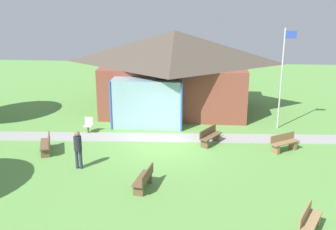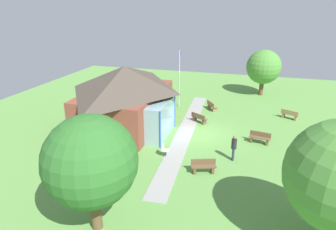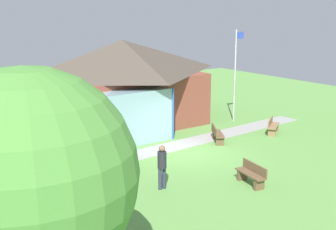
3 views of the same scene
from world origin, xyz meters
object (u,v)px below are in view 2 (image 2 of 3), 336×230
at_px(pavilion, 127,96).
at_px(tree_far_east, 264,67).
at_px(visitor_strolling_lawn, 234,146).
at_px(bench_mid_right, 212,106).
at_px(patio_chair_west, 165,151).
at_px(flagpole, 179,76).
at_px(bench_rear_near_path, 199,118).
at_px(bench_front_center, 260,138).
at_px(bench_front_right, 290,115).
at_px(bench_mid_left, 203,167).
at_px(tree_west_hedge, 91,161).

relative_size(pavilion, tree_far_east, 1.90).
bearing_deg(visitor_strolling_lawn, bench_mid_right, -158.67).
relative_size(bench_mid_right, patio_chair_west, 1.74).
distance_m(visitor_strolling_lawn, tree_far_east, 16.14).
distance_m(flagpole, visitor_strolling_lawn, 11.53).
relative_size(bench_rear_near_path, patio_chair_west, 1.75).
xyz_separation_m(pavilion, tree_far_east, (12.36, -10.75, 0.55)).
xyz_separation_m(pavilion, bench_front_center, (-0.43, -10.61, -2.21)).
relative_size(flagpole, visitor_strolling_lawn, 3.18).
xyz_separation_m(patio_chair_west, visitor_strolling_lawn, (0.74, -4.43, 0.61)).
relative_size(bench_front_right, bench_mid_left, 0.99).
bearing_deg(tree_far_east, bench_front_center, 179.37).
relative_size(visitor_strolling_lawn, tree_far_east, 0.35).
bearing_deg(bench_mid_left, flagpole, -87.74).
bearing_deg(bench_mid_left, bench_rear_near_path, -96.32).
height_order(bench_front_right, patio_chair_west, patio_chair_west).
bearing_deg(bench_rear_near_path, flagpole, 157.30).
bearing_deg(bench_rear_near_path, bench_mid_left, -45.91).
bearing_deg(flagpole, bench_front_center, -129.98).
bearing_deg(flagpole, patio_chair_west, -170.95).
distance_m(bench_front_right, visitor_strolling_lawn, 9.85).
distance_m(bench_mid_left, tree_west_hedge, 7.71).
bearing_deg(flagpole, tree_far_east, -51.36).
height_order(bench_rear_near_path, bench_mid_left, same).
bearing_deg(bench_front_center, visitor_strolling_lawn, 71.46).
xyz_separation_m(pavilion, bench_front_right, (5.34, -13.17, -2.21)).
relative_size(bench_front_right, tree_far_east, 0.31).
bearing_deg(bench_mid_right, bench_front_right, 52.82).
bearing_deg(bench_front_right, patio_chair_west, -105.83).
height_order(flagpole, bench_mid_right, flagpole).
bearing_deg(bench_rear_near_path, bench_front_right, 54.05).
distance_m(tree_west_hedge, tree_far_east, 24.97).
bearing_deg(tree_far_east, bench_rear_near_path, 153.15).
bearing_deg(bench_front_right, bench_front_center, -87.74).
bearing_deg(bench_mid_right, tree_far_east, 111.73).
xyz_separation_m(bench_mid_right, tree_west_hedge, (-17.32, 2.69, 3.02)).
distance_m(bench_front_right, tree_far_east, 7.92).
bearing_deg(visitor_strolling_lawn, tree_far_east, 178.43).
height_order(bench_front_right, tree_far_east, tree_far_east).
relative_size(pavilion, bench_rear_near_path, 6.35).
bearing_deg(bench_front_right, tree_far_east, 135.20).
height_order(bench_front_right, visitor_strolling_lawn, visitor_strolling_lawn).
xyz_separation_m(pavilion, bench_mid_right, (5.78, -6.20, -2.21)).
bearing_deg(patio_chair_west, bench_front_center, 124.35).
bearing_deg(tree_west_hedge, bench_mid_left, -32.73).
bearing_deg(bench_rear_near_path, patio_chair_west, -68.04).
distance_m(bench_front_center, patio_chair_west, 7.20).
bearing_deg(bench_front_right, bench_mid_right, -157.40).
height_order(flagpole, bench_mid_left, flagpole).
xyz_separation_m(bench_rear_near_path, tree_far_east, (10.13, -5.13, 2.76)).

